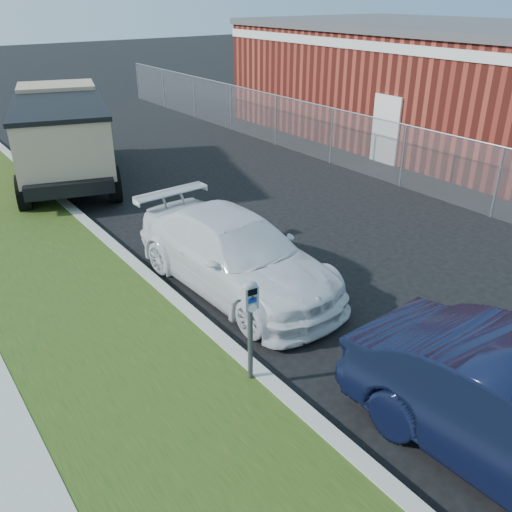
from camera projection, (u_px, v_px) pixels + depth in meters
ground at (349, 305)px, 9.95m from camera, size 120.00×120.00×0.00m
streetside at (2, 355)px, 8.45m from camera, size 6.12×50.00×0.15m
chainlink_fence at (332, 125)px, 17.64m from camera, size 0.06×30.06×30.00m
brick_building at (429, 78)px, 21.14m from camera, size 9.20×14.20×4.17m
parking_meter at (250, 310)px, 7.36m from camera, size 0.23×0.17×1.57m
white_wagon at (235, 253)px, 10.27m from camera, size 2.27×4.99×1.42m
dump_truck at (62, 132)px, 16.09m from camera, size 4.12×6.84×2.53m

